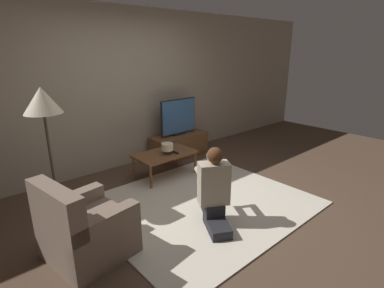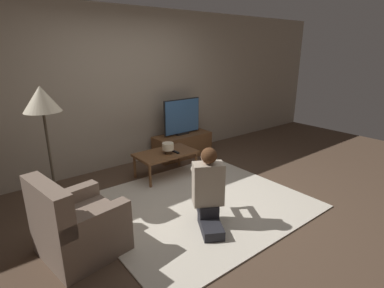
{
  "view_description": "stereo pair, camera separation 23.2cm",
  "coord_description": "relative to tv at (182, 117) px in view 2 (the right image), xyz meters",
  "views": [
    {
      "loc": [
        -2.43,
        -2.55,
        1.95
      ],
      "look_at": [
        0.36,
        0.59,
        0.61
      ],
      "focal_mm": 28.0,
      "sensor_mm": 36.0,
      "label": 1
    },
    {
      "loc": [
        -2.25,
        -2.7,
        1.95
      ],
      "look_at": [
        0.36,
        0.59,
        0.61
      ],
      "focal_mm": 28.0,
      "sensor_mm": 36.0,
      "label": 2
    }
  ],
  "objects": [
    {
      "name": "tv_stand",
      "position": [
        0.0,
        -0.0,
        -0.55
      ],
      "size": [
        1.09,
        0.44,
        0.42
      ],
      "color": "brown",
      "rests_on": "ground_plane"
    },
    {
      "name": "person_kneeling",
      "position": [
        -1.16,
        -2.05,
        -0.3
      ],
      "size": [
        0.6,
        0.81,
        0.92
      ],
      "rotation": [
        0.0,
        0.0,
        2.63
      ],
      "color": "#232328",
      "rests_on": "rug"
    },
    {
      "name": "rug",
      "position": [
        -0.93,
        -1.61,
        -0.75
      ],
      "size": [
        2.61,
        2.29,
        0.02
      ],
      "color": "beige",
      "rests_on": "ground_plane"
    },
    {
      "name": "remote",
      "position": [
        -0.64,
        -0.7,
        -0.35
      ],
      "size": [
        0.04,
        0.15,
        0.02
      ],
      "color": "black",
      "rests_on": "coffee_table"
    },
    {
      "name": "tv",
      "position": [
        0.0,
        0.0,
        0.0
      ],
      "size": [
        0.77,
        0.08,
        0.66
      ],
      "color": "black",
      "rests_on": "tv_stand"
    },
    {
      "name": "armchair",
      "position": [
        -2.48,
        -1.63,
        -0.48
      ],
      "size": [
        0.81,
        0.83,
        0.83
      ],
      "rotation": [
        0.0,
        0.0,
        1.72
      ],
      "color": "#7A6656",
      "rests_on": "ground_plane"
    },
    {
      "name": "wall_back",
      "position": [
        -0.93,
        0.32,
        0.54
      ],
      "size": [
        10.0,
        0.06,
        2.6
      ],
      "color": "tan",
      "rests_on": "ground_plane"
    },
    {
      "name": "floor_lamp",
      "position": [
        -2.44,
        -0.68,
        0.58
      ],
      "size": [
        0.41,
        0.41,
        1.56
      ],
      "color": "#4C4233",
      "rests_on": "ground_plane"
    },
    {
      "name": "table_lamp",
      "position": [
        -0.76,
        -0.65,
        -0.26
      ],
      "size": [
        0.18,
        0.18,
        0.17
      ],
      "color": "#4C3823",
      "rests_on": "coffee_table"
    },
    {
      "name": "ground_plane",
      "position": [
        -0.93,
        -1.61,
        -0.76
      ],
      "size": [
        10.0,
        10.0,
        0.0
      ],
      "primitive_type": "plane",
      "color": "brown"
    },
    {
      "name": "coffee_table",
      "position": [
        -0.76,
        -0.59,
        -0.4
      ],
      "size": [
        0.94,
        0.55,
        0.4
      ],
      "color": "brown",
      "rests_on": "ground_plane"
    }
  ]
}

